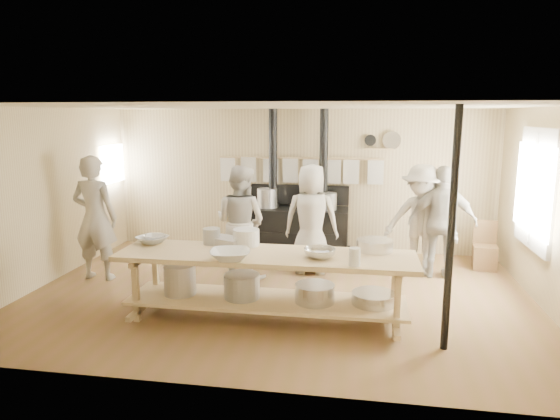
{
  "coord_description": "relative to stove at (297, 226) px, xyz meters",
  "views": [
    {
      "loc": [
        1.11,
        -6.6,
        2.49
      ],
      "look_at": [
        -0.0,
        0.2,
        1.18
      ],
      "focal_mm": 32.0,
      "sensor_mm": 36.0,
      "label": 1
    }
  ],
  "objects": [
    {
      "name": "left_opening",
      "position": [
        -3.44,
        -0.12,
        1.08
      ],
      "size": [
        0.0,
        0.9,
        0.9
      ],
      "color": "white",
      "rests_on": "ground"
    },
    {
      "name": "cook_left",
      "position": [
        -0.69,
        -1.46,
        0.35
      ],
      "size": [
        1.03,
        0.91,
        1.75
      ],
      "primitive_type": "imported",
      "rotation": [
        0.0,
        0.0,
        2.79
      ],
      "color": "#ADA599",
      "rests_on": "ground"
    },
    {
      "name": "cook_center",
      "position": [
        0.36,
        -1.06,
        0.35
      ],
      "size": [
        0.86,
        0.56,
        1.75
      ],
      "primitive_type": "imported",
      "rotation": [
        0.0,
        0.0,
        3.14
      ],
      "color": "#ADA599",
      "rests_on": "ground"
    },
    {
      "name": "ground",
      "position": [
        0.01,
        -2.12,
        -0.52
      ],
      "size": [
        7.0,
        7.0,
        0.0
      ],
      "primitive_type": "plane",
      "color": "brown",
      "rests_on": "ground"
    },
    {
      "name": "back_wall_shelf",
      "position": [
        1.47,
        0.32,
        1.48
      ],
      "size": [
        0.63,
        0.14,
        0.32
      ],
      "color": "tan",
      "rests_on": "ground"
    },
    {
      "name": "cook_far_left",
      "position": [
        -2.85,
        -1.87,
        0.44
      ],
      "size": [
        0.71,
        0.47,
        1.91
      ],
      "primitive_type": "imported",
      "rotation": [
        0.0,
        0.0,
        3.12
      ],
      "color": "#ADA599",
      "rests_on": "ground"
    },
    {
      "name": "bowl_white_b",
      "position": [
        -0.35,
        -3.35,
        0.39
      ],
      "size": [
        0.55,
        0.55,
        0.11
      ],
      "primitive_type": "imported",
      "rotation": [
        0.0,
        0.0,
        1.8
      ],
      "color": "white",
      "rests_on": "prep_table"
    },
    {
      "name": "roasting_pan",
      "position": [
        -0.56,
        -2.69,
        0.38
      ],
      "size": [
        0.49,
        0.41,
        0.09
      ],
      "primitive_type": "cube",
      "rotation": [
        0.0,
        0.0,
        -0.39
      ],
      "color": "#B2B2B7",
      "rests_on": "prep_table"
    },
    {
      "name": "cook_by_window",
      "position": [
        2.06,
        -0.83,
        0.35
      ],
      "size": [
        1.22,
        0.82,
        1.75
      ],
      "primitive_type": "imported",
      "rotation": [
        0.0,
        0.0,
        -0.16
      ],
      "color": "#ADA599",
      "rests_on": "ground"
    },
    {
      "name": "bucket_galv",
      "position": [
        -0.77,
        -2.69,
        0.43
      ],
      "size": [
        0.29,
        0.29,
        0.21
      ],
      "primitive_type": "cylinder",
      "rotation": [
        0.0,
        0.0,
        -0.36
      ],
      "color": "gray",
      "rests_on": "prep_table"
    },
    {
      "name": "towel_rail",
      "position": [
        0.01,
        0.28,
        1.03
      ],
      "size": [
        3.0,
        0.04,
        0.47
      ],
      "color": "tan",
      "rests_on": "ground"
    },
    {
      "name": "bowl_steel_b",
      "position": [
        0.67,
        -3.11,
        0.39
      ],
      "size": [
        0.52,
        0.52,
        0.12
      ],
      "primitive_type": "imported",
      "rotation": [
        0.0,
        0.0,
        3.84
      ],
      "color": "silver",
      "rests_on": "prep_table"
    },
    {
      "name": "bowl_white_a",
      "position": [
        -1.54,
        -2.78,
        0.38
      ],
      "size": [
        0.48,
        0.48,
        0.09
      ],
      "primitive_type": "imported",
      "rotation": [
        0.0,
        0.0,
        -0.34
      ],
      "color": "white",
      "rests_on": "prep_table"
    },
    {
      "name": "mixing_bowl_large",
      "position": [
        1.31,
        -2.69,
        0.4
      ],
      "size": [
        0.55,
        0.55,
        0.14
      ],
      "primitive_type": "cylinder",
      "rotation": [
        0.0,
        0.0,
        -0.3
      ],
      "color": "silver",
      "rests_on": "prep_table"
    },
    {
      "name": "window_right",
      "position": [
        3.48,
        -1.52,
        0.98
      ],
      "size": [
        0.09,
        1.5,
        1.65
      ],
      "color": "beige",
      "rests_on": "ground"
    },
    {
      "name": "prep_table",
      "position": [
        -0.0,
        -3.02,
        -0.0
      ],
      "size": [
        3.6,
        0.9,
        0.85
      ],
      "color": "tan",
      "rests_on": "ground"
    },
    {
      "name": "deep_bowl_enamel",
      "position": [
        -0.31,
        -2.69,
        0.43
      ],
      "size": [
        0.44,
        0.44,
        0.21
      ],
      "primitive_type": "cylinder",
      "rotation": [
        0.0,
        0.0,
        -0.39
      ],
      "color": "white",
      "rests_on": "prep_table"
    },
    {
      "name": "pitcher",
      "position": [
        1.07,
        -3.35,
        0.43
      ],
      "size": [
        0.13,
        0.13,
        0.2
      ],
      "primitive_type": "cylinder",
      "rotation": [
        0.0,
        0.0,
        0.01
      ],
      "color": "white",
      "rests_on": "prep_table"
    },
    {
      "name": "bowl_steel_a",
      "position": [
        -1.54,
        -2.69,
        0.37
      ],
      "size": [
        0.37,
        0.37,
        0.09
      ],
      "primitive_type": "imported",
      "rotation": [
        0.0,
        0.0,
        1.19
      ],
      "color": "silver",
      "rests_on": "prep_table"
    },
    {
      "name": "stove",
      "position": [
        0.0,
        0.0,
        0.0
      ],
      "size": [
        1.9,
        0.75,
        2.6
      ],
      "color": "black",
      "rests_on": "ground"
    },
    {
      "name": "cook_right",
      "position": [
        2.37,
        -0.95,
        0.35
      ],
      "size": [
        1.04,
        0.48,
        1.74
      ],
      "primitive_type": "imported",
      "rotation": [
        0.0,
        0.0,
        3.09
      ],
      "color": "#ADA599",
      "rests_on": "ground"
    },
    {
      "name": "room_shell",
      "position": [
        0.01,
        -2.12,
        1.1
      ],
      "size": [
        7.0,
        7.0,
        7.0
      ],
      "color": "tan",
      "rests_on": "ground"
    },
    {
      "name": "support_post",
      "position": [
        2.06,
        -3.47,
        0.78
      ],
      "size": [
        0.08,
        0.08,
        2.6
      ],
      "primitive_type": "cylinder",
      "color": "black",
      "rests_on": "ground"
    },
    {
      "name": "chair",
      "position": [
        3.16,
        -0.38,
        -0.29
      ],
      "size": [
        0.41,
        0.41,
        0.79
      ],
      "rotation": [
        0.0,
        0.0,
        -0.13
      ],
      "color": "brown",
      "rests_on": "ground"
    }
  ]
}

